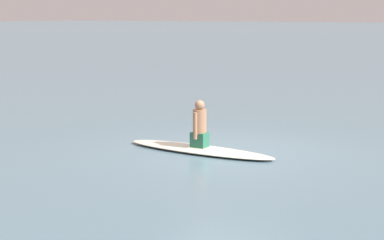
{
  "coord_description": "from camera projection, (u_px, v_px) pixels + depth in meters",
  "views": [
    {
      "loc": [
        10.21,
        6.22,
        2.67
      ],
      "look_at": [
        0.03,
        -0.81,
        0.58
      ],
      "focal_mm": 58.59,
      "sensor_mm": 36.0,
      "label": 1
    }
  ],
  "objects": [
    {
      "name": "person_paddler",
      "position": [
        200.0,
        126.0,
        12.22
      ],
      "size": [
        0.4,
        0.32,
        0.93
      ],
      "rotation": [
        0.0,
        0.0,
        1.62
      ],
      "color": "#26664C",
      "rests_on": "surfboard"
    },
    {
      "name": "ground_plane",
      "position": [
        227.0,
        153.0,
        12.21
      ],
      "size": [
        400.0,
        400.0,
        0.0
      ],
      "primitive_type": "plane",
      "color": "slate"
    },
    {
      "name": "surfboard",
      "position": [
        200.0,
        149.0,
        12.3
      ],
      "size": [
        0.86,
        3.27,
        0.1
      ],
      "primitive_type": "ellipsoid",
      "rotation": [
        0.0,
        0.0,
        1.62
      ],
      "color": "silver",
      "rests_on": "ground"
    }
  ]
}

